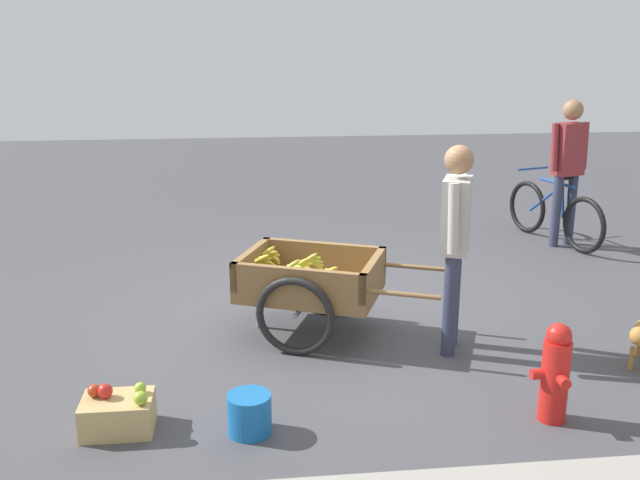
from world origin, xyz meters
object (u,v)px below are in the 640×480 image
vendor_person (455,230)px  fire_hydrant (555,373)px  plastic_bucket (250,414)px  cyclist_person (568,159)px  fruit_cart (310,284)px  apple_crate (118,413)px  bicycle (554,214)px

vendor_person → fire_hydrant: (-0.35, 1.14, -0.65)m
plastic_bucket → cyclist_person: bearing=-134.7°
fruit_cart → fire_hydrant: fruit_cart is taller
fire_hydrant → apple_crate: bearing=-3.7°
cyclist_person → apple_crate: (4.60, 3.70, -0.92)m
plastic_bucket → bicycle: bearing=-133.3°
plastic_bucket → vendor_person: bearing=-146.1°
fruit_cart → cyclist_person: (-3.24, -2.31, 0.60)m
bicycle → fire_hydrant: size_ratio=2.40×
vendor_person → plastic_bucket: vendor_person is taller
fruit_cart → bicycle: size_ratio=1.13×
vendor_person → plastic_bucket: bearing=33.9°
cyclist_person → fire_hydrant: bearing=64.8°
vendor_person → apple_crate: bearing=21.6°
vendor_person → fire_hydrant: size_ratio=2.44×
fruit_cart → apple_crate: fruit_cart is taller
fruit_cart → apple_crate: bearing=45.7°
fire_hydrant → plastic_bucket: (1.95, -0.06, -0.20)m
fruit_cart → apple_crate: 1.97m
bicycle → apple_crate: bicycle is taller
bicycle → plastic_bucket: bearing=46.7°
fruit_cart → cyclist_person: cyclist_person is taller
apple_crate → bicycle: bearing=-139.8°
fruit_cart → plastic_bucket: 1.63m
vendor_person → apple_crate: 2.75m
cyclist_person → fire_hydrant: cyclist_person is taller
bicycle → apple_crate: 5.96m
cyclist_person → plastic_bucket: cyclist_person is taller
cyclist_person → vendor_person: bearing=51.5°
bicycle → plastic_bucket: (3.73, 3.96, -0.22)m
cyclist_person → plastic_bucket: size_ratio=6.21×
vendor_person → fire_hydrant: vendor_person is taller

